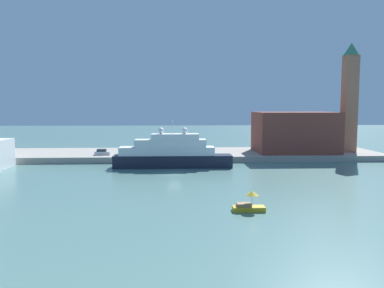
{
  "coord_description": "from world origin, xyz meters",
  "views": [
    {
      "loc": [
        0.32,
        -77.46,
        13.86
      ],
      "look_at": [
        3.87,
        6.0,
        5.66
      ],
      "focal_mm": 36.25,
      "sensor_mm": 36.0,
      "label": 1
    }
  ],
  "objects": [
    {
      "name": "harbor_building",
      "position": [
        32.38,
        25.27,
        6.87
      ],
      "size": [
        20.86,
        14.67,
        10.75
      ],
      "primitive_type": "cube",
      "color": "brown",
      "rests_on": "quay_dock"
    },
    {
      "name": "quay_dock",
      "position": [
        0.0,
        26.93,
        0.75
      ],
      "size": [
        110.0,
        21.86,
        1.49
      ],
      "primitive_type": "cube",
      "color": "gray",
      "rests_on": "ground"
    },
    {
      "name": "large_yacht",
      "position": [
        -0.7,
        9.67,
        3.08
      ],
      "size": [
        26.66,
        4.66,
        10.84
      ],
      "color": "black",
      "rests_on": "ground"
    },
    {
      "name": "mooring_bollard",
      "position": [
        4.91,
        17.58,
        1.93
      ],
      "size": [
        0.36,
        0.36,
        0.87
      ],
      "primitive_type": "cylinder",
      "color": "black",
      "rests_on": "quay_dock"
    },
    {
      "name": "parked_car",
      "position": [
        -18.29,
        21.13,
        2.13
      ],
      "size": [
        3.87,
        1.83,
        1.48
      ],
      "color": "silver",
      "rests_on": "quay_dock"
    },
    {
      "name": "ground",
      "position": [
        0.0,
        0.0,
        0.0
      ],
      "size": [
        400.0,
        400.0,
        0.0
      ],
      "primitive_type": "plane",
      "color": "slate"
    },
    {
      "name": "small_motorboat",
      "position": [
        9.96,
        -27.7,
        0.91
      ],
      "size": [
        4.26,
        1.73,
        2.73
      ],
      "color": "#B7991E",
      "rests_on": "ground"
    },
    {
      "name": "person_figure",
      "position": [
        -12.43,
        23.5,
        2.3
      ],
      "size": [
        0.36,
        0.36,
        1.74
      ],
      "color": "maroon",
      "rests_on": "quay_dock"
    },
    {
      "name": "bell_tower",
      "position": [
        46.98,
        25.06,
        16.93
      ],
      "size": [
        4.44,
        4.44,
        29.01
      ],
      "color": "#9E664C",
      "rests_on": "quay_dock"
    }
  ]
}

